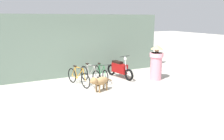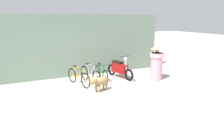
{
  "view_description": "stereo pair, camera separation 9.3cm",
  "coord_description": "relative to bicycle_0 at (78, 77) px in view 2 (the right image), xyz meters",
  "views": [
    {
      "loc": [
        -3.26,
        -7.31,
        2.83
      ],
      "look_at": [
        0.77,
        0.79,
        0.65
      ],
      "focal_mm": 35.0,
      "sensor_mm": 36.0,
      "label": 1
    },
    {
      "loc": [
        -3.18,
        -7.35,
        2.83
      ],
      "look_at": [
        0.77,
        0.79,
        0.65
      ],
      "focal_mm": 35.0,
      "sensor_mm": 36.0,
      "label": 2
    }
  ],
  "objects": [
    {
      "name": "bicycle_0",
      "position": [
        0.0,
        0.0,
        0.0
      ],
      "size": [
        0.54,
        1.69,
        0.85
      ],
      "rotation": [
        0.0,
        0.0,
        -1.33
      ],
      "color": "black",
      "rests_on": "ground"
    },
    {
      "name": "person_in_robes",
      "position": [
        3.51,
        -0.74,
        0.48
      ],
      "size": [
        0.73,
        0.73,
        1.63
      ],
      "rotation": [
        0.0,
        0.0,
        2.95
      ],
      "color": "pink",
      "rests_on": "ground"
    },
    {
      "name": "shop_wall_back",
      "position": [
        0.56,
        1.58,
        1.14
      ],
      "size": [
        8.89,
        0.2,
        2.99
      ],
      "color": "slate",
      "rests_on": "ground"
    },
    {
      "name": "motorcycle",
      "position": [
        2.14,
        0.27,
        0.09
      ],
      "size": [
        0.61,
        1.84,
        1.11
      ],
      "rotation": [
        0.0,
        0.0,
        -1.36
      ],
      "color": "black",
      "rests_on": "ground"
    },
    {
      "name": "bicycle_1",
      "position": [
        0.58,
        0.1,
        0.01
      ],
      "size": [
        0.46,
        1.75,
        0.88
      ],
      "rotation": [
        0.0,
        0.0,
        -1.41
      ],
      "color": "black",
      "rests_on": "ground"
    },
    {
      "name": "ground_plane",
      "position": [
        0.56,
        -1.34,
        -0.35
      ],
      "size": [
        60.0,
        60.0,
        0.0
      ],
      "primitive_type": "plane",
      "color": "#B7B2A5"
    },
    {
      "name": "stray_dog",
      "position": [
        0.5,
        -1.15,
        0.06
      ],
      "size": [
        1.12,
        0.58,
        0.64
      ],
      "rotation": [
        0.0,
        0.0,
        3.51
      ],
      "color": "#997247",
      "rests_on": "ground"
    },
    {
      "name": "bicycle_2",
      "position": [
        1.14,
        0.19,
        -0.02
      ],
      "size": [
        0.46,
        1.63,
        0.82
      ],
      "rotation": [
        0.0,
        0.0,
        -1.61
      ],
      "color": "black",
      "rests_on": "ground"
    }
  ]
}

